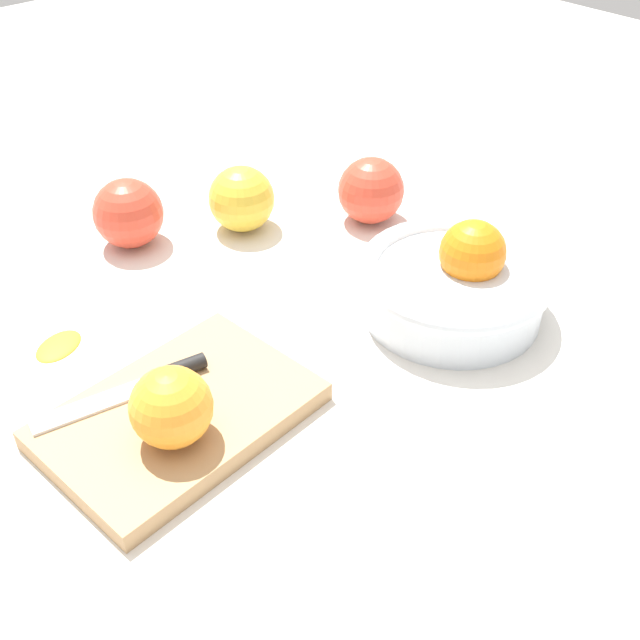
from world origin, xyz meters
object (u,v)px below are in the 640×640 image
cutting_board (179,415)px  orange_on_board (171,407)px  bowl (455,282)px  apple_front_left (371,190)px  apple_front_center (128,213)px  knife (145,383)px  apple_front_left_2 (242,199)px

cutting_board → orange_on_board: bearing=53.9°
bowl → apple_front_left: 0.20m
apple_front_center → apple_front_left: bearing=149.0°
orange_on_board → knife: 0.07m
cutting_board → orange_on_board: (0.02, 0.03, 0.04)m
apple_front_left → apple_front_center: same height
knife → apple_front_left_2: size_ratio=2.02×
bowl → apple_front_center: bearing=-62.7°
apple_front_left_2 → apple_front_center: (0.12, -0.06, 0.00)m
apple_front_center → apple_front_left_2: bearing=153.7°
orange_on_board → apple_front_left_2: (-0.26, -0.25, -0.01)m
apple_front_left → apple_front_left_2: bearing=-35.0°
bowl → knife: bowl is taller
apple_front_left_2 → apple_front_center: size_ratio=0.97×
apple_front_center → knife: bearing=61.6°
cutting_board → apple_front_left_2: (-0.24, -0.22, 0.03)m
knife → apple_front_left_2: apple_front_left_2 is taller
apple_front_left → apple_front_center: size_ratio=1.00×
bowl → apple_front_left: size_ratio=2.44×
cutting_board → apple_front_center: size_ratio=2.79×
apple_front_left_2 → cutting_board: bearing=42.8°
cutting_board → orange_on_board: orange_on_board is taller
apple_front_left_2 → knife: bearing=36.6°
cutting_board → knife: (0.01, -0.04, 0.01)m
bowl → apple_front_left_2: 0.28m
cutting_board → apple_front_left_2: 0.33m
apple_front_left_2 → apple_front_center: 0.13m
knife → apple_front_center: bearing=-118.4°
bowl → knife: (0.30, -0.09, -0.01)m
knife → apple_front_center: apple_front_center is taller
apple_front_left → cutting_board: bearing=20.2°
knife → apple_front_center: 0.27m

